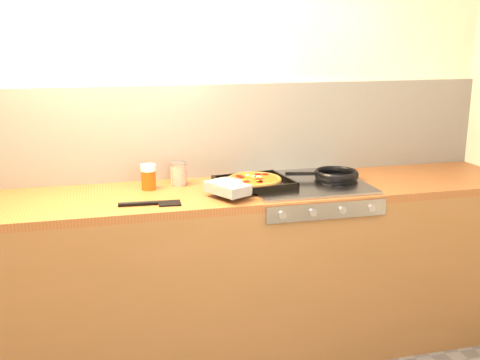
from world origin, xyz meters
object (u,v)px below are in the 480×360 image
object	(u,v)px
frying_pan	(335,175)
tomato_can	(178,174)
juice_glass	(148,177)
pizza_on_tray	(246,182)

from	to	relation	value
frying_pan	tomato_can	world-z (taller)	tomato_can
tomato_can	juice_glass	world-z (taller)	juice_glass
tomato_can	juice_glass	xyz separation A→B (m)	(-0.16, -0.05, 0.01)
frying_pan	juice_glass	bearing A→B (deg)	174.77
pizza_on_tray	frying_pan	bearing A→B (deg)	5.64
frying_pan	juice_glass	size ratio (longest dim) A/B	3.18
pizza_on_tray	juice_glass	distance (m)	0.49
tomato_can	juice_glass	size ratio (longest dim) A/B	0.92
juice_glass	pizza_on_tray	bearing A→B (deg)	-16.34
pizza_on_tray	frying_pan	size ratio (longest dim) A/B	1.17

